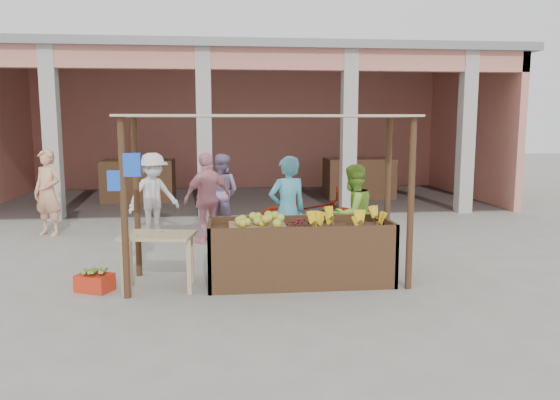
{
  "coord_description": "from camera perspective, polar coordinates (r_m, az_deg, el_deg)",
  "views": [
    {
      "loc": [
        -0.58,
        -7.53,
        2.29
      ],
      "look_at": [
        0.34,
        1.2,
        1.03
      ],
      "focal_mm": 35.0,
      "sensor_mm": 36.0,
      "label": 1
    }
  ],
  "objects": [
    {
      "name": "produce_sacks",
      "position": [
        13.66,
        9.07,
        -0.29
      ],
      "size": [
        0.79,
        0.74,
        0.6
      ],
      "color": "maroon",
      "rests_on": "ground"
    },
    {
      "name": "papaya_pile",
      "position": [
        7.62,
        -12.69,
        -2.73
      ],
      "size": [
        0.71,
        0.41,
        0.2
      ],
      "primitive_type": null,
      "color": "#4F822A",
      "rests_on": "side_table"
    },
    {
      "name": "market_building",
      "position": [
        16.47,
        -3.87,
        9.59
      ],
      "size": [
        14.4,
        6.4,
        4.2
      ],
      "color": "tan",
      "rests_on": "ground"
    },
    {
      "name": "vendor_green",
      "position": [
        8.85,
        7.61,
        -1.24
      ],
      "size": [
        0.95,
        0.82,
        1.71
      ],
      "primitive_type": "imported",
      "rotation": [
        0.0,
        0.0,
        3.67
      ],
      "color": "#88C23A",
      "rests_on": "ground"
    },
    {
      "name": "shopper_b",
      "position": [
        10.41,
        -7.58,
        0.53
      ],
      "size": [
        1.21,
        1.09,
        1.84
      ],
      "primitive_type": "imported",
      "rotation": [
        0.0,
        0.0,
        3.75
      ],
      "color": "pink",
      "rests_on": "ground"
    },
    {
      "name": "ground",
      "position": [
        7.89,
        -1.55,
        -8.7
      ],
      "size": [
        60.0,
        60.0,
        0.0
      ],
      "primitive_type": "plane",
      "color": "gray",
      "rests_on": "ground"
    },
    {
      "name": "banana_heap",
      "position": [
        7.85,
        6.74,
        -2.06
      ],
      "size": [
        1.13,
        0.62,
        0.21
      ],
      "primitive_type": null,
      "color": "yellow",
      "rests_on": "fruit_stall"
    },
    {
      "name": "plantain_bundle",
      "position": [
        7.89,
        -18.84,
        -7.11
      ],
      "size": [
        0.35,
        0.25,
        0.07
      ],
      "primitive_type": null,
      "color": "olive",
      "rests_on": "red_crate"
    },
    {
      "name": "vendor_blue",
      "position": [
        8.69,
        0.79,
        -0.77
      ],
      "size": [
        0.83,
        0.71,
        1.88
      ],
      "primitive_type": "imported",
      "rotation": [
        0.0,
        0.0,
        3.45
      ],
      "color": "#50ADCA",
      "rests_on": "ground"
    },
    {
      "name": "shopper_e",
      "position": [
        11.95,
        -23.12,
        0.87
      ],
      "size": [
        0.83,
        0.77,
        1.81
      ],
      "primitive_type": "imported",
      "rotation": [
        0.0,
        0.0,
        -0.48
      ],
      "color": "#DF9F79",
      "rests_on": "ground"
    },
    {
      "name": "shopper_a",
      "position": [
        11.12,
        -13.11,
        0.83
      ],
      "size": [
        1.29,
        1.14,
        1.82
      ],
      "primitive_type": "imported",
      "rotation": [
        0.0,
        0.0,
        0.6
      ],
      "color": "silver",
      "rests_on": "ground"
    },
    {
      "name": "red_crate",
      "position": [
        7.93,
        -18.79,
        -8.17
      ],
      "size": [
        0.55,
        0.48,
        0.24
      ],
      "primitive_type": "cube",
      "rotation": [
        0.0,
        0.0,
        -0.43
      ],
      "color": "red",
      "rests_on": "ground"
    },
    {
      "name": "side_table",
      "position": [
        7.67,
        -12.63,
        -4.48
      ],
      "size": [
        1.05,
        0.8,
        0.77
      ],
      "rotation": [
        0.0,
        0.0,
        -0.18
      ],
      "color": "tan",
      "rests_on": "ground"
    },
    {
      "name": "motorcycle",
      "position": [
        10.5,
        3.06,
        -1.39
      ],
      "size": [
        1.12,
        2.19,
        1.09
      ],
      "primitive_type": "imported",
      "rotation": [
        0.0,
        0.0,
        1.37
      ],
      "color": "maroon",
      "rests_on": "ground"
    },
    {
      "name": "berry_heap",
      "position": [
        7.76,
        2.17,
        -2.35
      ],
      "size": [
        0.47,
        0.38,
        0.15
      ],
      "primitive_type": "ellipsoid",
      "color": "maroon",
      "rests_on": "fruit_stall"
    },
    {
      "name": "stall_awning",
      "position": [
        7.62,
        -1.76,
        5.81
      ],
      "size": [
        4.09,
        1.35,
        2.39
      ],
      "color": "#442B1B",
      "rests_on": "ground"
    },
    {
      "name": "fruit_stall",
      "position": [
        7.84,
        2.1,
        -5.79
      ],
      "size": [
        2.6,
        0.95,
        0.8
      ],
      "primitive_type": "cube",
      "color": "#442B1B",
      "rests_on": "ground"
    },
    {
      "name": "shopper_f",
      "position": [
        11.67,
        -6.14,
        1.23
      ],
      "size": [
        1.0,
        0.84,
        1.77
      ],
      "primitive_type": "imported",
      "rotation": [
        0.0,
        0.0,
        2.67
      ],
      "color": "#92759F",
      "rests_on": "ground"
    },
    {
      "name": "melon_tray",
      "position": [
        7.64,
        -2.4,
        -2.35
      ],
      "size": [
        0.79,
        0.68,
        0.21
      ],
      "color": "#956C4C",
      "rests_on": "fruit_stall"
    }
  ]
}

